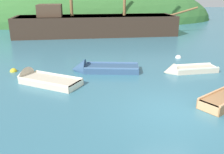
{
  "coord_description": "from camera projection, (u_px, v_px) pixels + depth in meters",
  "views": [
    {
      "loc": [
        -2.96,
        -7.9,
        4.18
      ],
      "look_at": [
        -1.95,
        3.33,
        0.25
      ],
      "focal_mm": 39.56,
      "sensor_mm": 36.0,
      "label": 1
    }
  ],
  "objects": [
    {
      "name": "buoy_white",
      "position": [
        178.0,
        58.0,
        16.32
      ],
      "size": [
        0.4,
        0.4,
        0.4
      ],
      "primitive_type": "sphere",
      "color": "white",
      "rests_on": "ground"
    },
    {
      "name": "rowboat_center",
      "position": [
        100.0,
        69.0,
        13.59
      ],
      "size": [
        3.78,
        1.65,
        1.15
      ],
      "rotation": [
        0.0,
        0.0,
        3.01
      ],
      "color": "#335175",
      "rests_on": "ground"
    },
    {
      "name": "shore_hill",
      "position": [
        61.0,
        20.0,
        37.64
      ],
      "size": [
        46.05,
        19.63,
        12.65
      ],
      "primitive_type": "ellipsoid",
      "color": "#387033",
      "rests_on": "ground"
    },
    {
      "name": "sailing_ship",
      "position": [
        95.0,
        28.0,
        24.54
      ],
      "size": [
        18.38,
        4.6,
        12.41
      ],
      "rotation": [
        0.0,
        0.0,
        0.05
      ],
      "color": "#38281E",
      "rests_on": "ground"
    },
    {
      "name": "rowboat_outer_left",
      "position": [
        39.0,
        80.0,
        11.97
      ],
      "size": [
        3.7,
        2.85,
        1.17
      ],
      "rotation": [
        0.0,
        0.0,
        2.61
      ],
      "color": "beige",
      "rests_on": "ground"
    },
    {
      "name": "rowboat_portside",
      "position": [
        187.0,
        71.0,
        13.44
      ],
      "size": [
        3.06,
        1.17,
        0.87
      ],
      "rotation": [
        0.0,
        0.0,
        3.24
      ],
      "color": "beige",
      "rests_on": "ground"
    },
    {
      "name": "ground_plane",
      "position": [
        173.0,
        111.0,
        9.06
      ],
      "size": [
        120.0,
        120.0,
        0.0
      ],
      "primitive_type": "plane",
      "color": "teal"
    },
    {
      "name": "buoy_yellow",
      "position": [
        14.0,
        72.0,
        13.55
      ],
      "size": [
        0.38,
        0.38,
        0.38
      ],
      "primitive_type": "sphere",
      "color": "yellow",
      "rests_on": "ground"
    }
  ]
}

